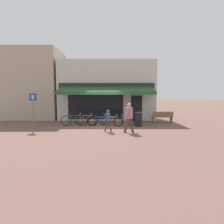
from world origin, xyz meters
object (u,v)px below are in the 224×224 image
bicycle_green (73,120)px  park_bench (162,117)px  bicycle_orange (85,120)px  parking_sign (33,107)px  bicycle_blue (98,121)px  bicycle_silver (110,121)px  pedestrian_adult (128,115)px  pedestrian_child (108,118)px  bicycle_purple (125,120)px  litter_bin (138,119)px

bicycle_green → park_bench: bearing=10.8°
bicycle_orange → parking_sign: parking_sign is taller
bicycle_green → bicycle_blue: size_ratio=1.16×
bicycle_blue → parking_sign: 4.27m
bicycle_silver → bicycle_orange: bearing=-162.3°
parking_sign → bicycle_silver: bearing=16.6°
pedestrian_adult → pedestrian_child: 1.23m
bicycle_silver → parking_sign: 4.99m
bicycle_silver → pedestrian_adult: size_ratio=1.00×
bicycle_green → bicycle_silver: bicycle_green is taller
bicycle_orange → bicycle_silver: bicycle_orange is taller
bicycle_orange → bicycle_purple: 2.77m
bicycle_purple → park_bench: size_ratio=1.03×
bicycle_purple → litter_bin: size_ratio=1.61×
bicycle_orange → bicycle_purple: (2.76, -0.27, 0.01)m
pedestrian_child → litter_bin: pedestrian_child is taller
bicycle_silver → pedestrian_child: pedestrian_child is taller
litter_bin → pedestrian_adult: bearing=-113.2°
litter_bin → bicycle_orange: bearing=173.6°
bicycle_blue → bicycle_purple: 1.84m
bicycle_blue → bicycle_purple: bicycle_purple is taller
bicycle_orange → litter_bin: size_ratio=1.69×
park_bench → litter_bin: bearing=-142.6°
litter_bin → park_bench: (2.10, 1.62, -0.05)m
bicycle_orange → pedestrian_adult: (2.81, -2.34, 0.62)m
bicycle_silver → park_bench: 4.23m
bicycle_green → bicycle_blue: 1.72m
bicycle_purple → parking_sign: size_ratio=0.73×
bicycle_green → park_bench: size_ratio=1.15×
bicycle_blue → pedestrian_child: 2.17m
parking_sign → park_bench: bearing=17.8°
pedestrian_child → bicycle_purple: bearing=-110.4°
bicycle_purple → pedestrian_child: size_ratio=1.30×
bicycle_orange → pedestrian_adult: 3.71m
pedestrian_adult → parking_sign: (-5.75, 0.76, 0.40)m
pedestrian_adult → pedestrian_child: bearing=-1.7°
bicycle_green → bicycle_purple: size_ratio=1.12×
bicycle_silver → bicycle_green: bearing=-155.4°
bicycle_orange → pedestrian_adult: pedestrian_adult is taller
pedestrian_child → bicycle_silver: bearing=-82.5°
bicycle_green → parking_sign: size_ratio=0.81×
bicycle_purple → parking_sign: parking_sign is taller
park_bench → bicycle_purple: bearing=-153.8°
bicycle_silver → bicycle_purple: bicycle_purple is taller
pedestrian_adult → parking_sign: bearing=0.6°
park_bench → bicycle_green: bearing=-167.8°
bicycle_orange → bicycle_purple: bicycle_purple is taller
bicycle_orange → parking_sign: 3.49m
bicycle_orange → park_bench: bearing=25.0°
bicycle_silver → bicycle_purple: size_ratio=1.02×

